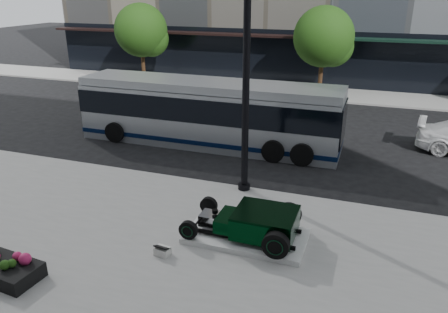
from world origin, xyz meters
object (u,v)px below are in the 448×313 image
(lamppost, at_px, (246,89))
(transit_bus, at_px, (208,112))
(hot_rod, at_px, (258,222))
(flower_planter, at_px, (3,268))

(lamppost, distance_m, transit_bus, 5.87)
(hot_rod, bearing_deg, flower_planter, -146.30)
(lamppost, relative_size, transit_bus, 0.65)
(lamppost, height_order, flower_planter, lamppost)
(flower_planter, bearing_deg, hot_rod, 33.70)
(hot_rod, relative_size, transit_bus, 0.27)
(transit_bus, bearing_deg, hot_rod, -59.64)
(flower_planter, height_order, transit_bus, transit_bus)
(hot_rod, xyz_separation_m, flower_planter, (-5.53, -3.69, -0.35))
(lamppost, height_order, transit_bus, lamppost)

